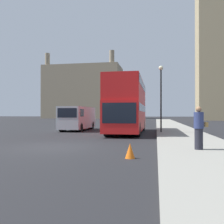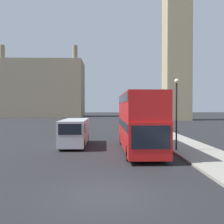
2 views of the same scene
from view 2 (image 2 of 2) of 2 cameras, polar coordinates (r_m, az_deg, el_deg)
The scene contains 5 objects.
ground_plane at distance 10.19m, azimuth -1.64°, elevation -18.30°, with size 300.00×300.00×0.00m, color black.
building_block_distant at distance 93.59m, azimuth -15.39°, elevation 5.09°, with size 28.46×14.62×24.04m.
red_double_decker_bus at distance 19.25m, azimuth 6.19°, elevation -1.71°, with size 2.58×10.05×4.40m.
white_van at distance 21.92m, azimuth -8.52°, elevation -4.49°, with size 2.09×6.10×2.30m.
street_lamp at distance 19.32m, azimuth 14.53°, elevation 2.04°, with size 0.36×0.36×5.36m.
Camera 2 is at (0.04, -9.61, 3.39)m, focal length 40.00 mm.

